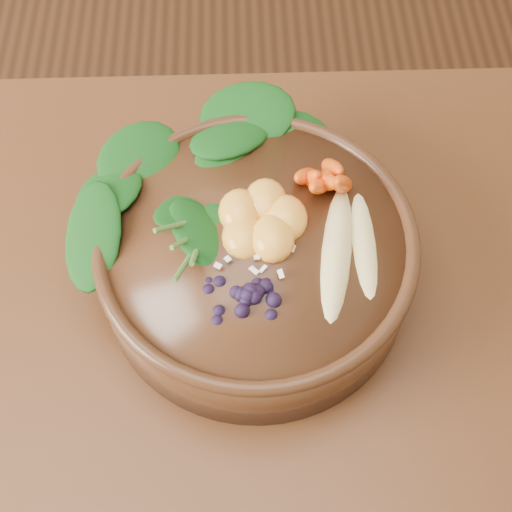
# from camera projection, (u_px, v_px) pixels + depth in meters

# --- Properties ---
(stoneware_bowl) EXTENTS (0.38, 0.38, 0.09)m
(stoneware_bowl) POSITION_uv_depth(u_px,v_px,m) (256.00, 261.00, 0.74)
(stoneware_bowl) COLOR #422411
(stoneware_bowl) RESTS_ON dining_table
(kale_heap) EXTENTS (0.25, 0.23, 0.05)m
(kale_heap) POSITION_uv_depth(u_px,v_px,m) (218.00, 164.00, 0.72)
(kale_heap) COLOR #0F4310
(kale_heap) RESTS_ON stoneware_bowl
(carrot_cluster) EXTENTS (0.08, 0.08, 0.09)m
(carrot_cluster) POSITION_uv_depth(u_px,v_px,m) (328.00, 150.00, 0.71)
(carrot_cluster) COLOR #EE4C0F
(carrot_cluster) RESTS_ON stoneware_bowl
(banana_halves) EXTENTS (0.07, 0.18, 0.03)m
(banana_halves) POSITION_uv_depth(u_px,v_px,m) (352.00, 240.00, 0.69)
(banana_halves) COLOR #E0CC84
(banana_halves) RESTS_ON stoneware_bowl
(mandarin_cluster) EXTENTS (0.11, 0.12, 0.04)m
(mandarin_cluster) POSITION_uv_depth(u_px,v_px,m) (262.00, 212.00, 0.70)
(mandarin_cluster) COLOR orange
(mandarin_cluster) RESTS_ON stoneware_bowl
(blueberry_pile) EXTENTS (0.17, 0.14, 0.04)m
(blueberry_pile) POSITION_uv_depth(u_px,v_px,m) (248.00, 287.00, 0.65)
(blueberry_pile) COLOR black
(blueberry_pile) RESTS_ON stoneware_bowl
(coconut_flakes) EXTENTS (0.12, 0.10, 0.01)m
(coconut_flakes) POSITION_uv_depth(u_px,v_px,m) (254.00, 256.00, 0.69)
(coconut_flakes) COLOR white
(coconut_flakes) RESTS_ON stoneware_bowl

